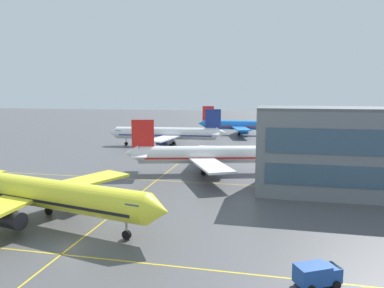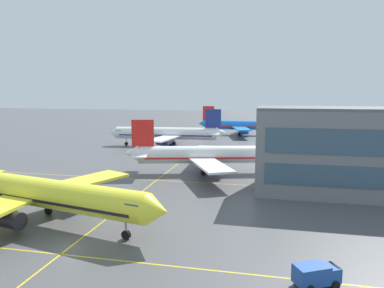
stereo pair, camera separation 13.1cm
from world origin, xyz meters
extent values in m
plane|color=#4C4C4F|center=(0.00, 0.00, 0.00)|extent=(600.00, 600.00, 0.00)
cylinder|color=yellow|center=(-7.58, 6.22, 4.19)|extent=(32.81, 10.81, 3.89)
cone|color=yellow|center=(9.71, 2.42, 4.19)|extent=(3.41, 4.29, 3.81)
cube|color=yellow|center=(-6.71, 14.93, 3.58)|extent=(11.18, 16.17, 0.41)
cylinder|color=black|center=(-8.52, 0.98, 2.25)|extent=(3.86, 2.84, 2.15)
cylinder|color=black|center=(-6.24, 11.37, 2.25)|extent=(3.86, 2.84, 2.15)
cube|color=#385166|center=(7.41, 2.93, 4.76)|extent=(2.56, 3.89, 0.72)
cube|color=black|center=(-7.58, 6.22, 3.71)|extent=(30.26, 10.29, 0.37)
cylinder|color=#99999E|center=(5.41, 3.37, 1.69)|extent=(0.29, 0.29, 1.69)
cylinder|color=black|center=(5.41, 3.37, 0.56)|extent=(1.20, 0.69, 1.13)
cylinder|color=#99999E|center=(-10.15, 4.06, 1.69)|extent=(0.29, 0.29, 1.69)
cylinder|color=black|center=(-10.15, 4.06, 0.56)|extent=(1.20, 0.69, 1.13)
cylinder|color=#99999E|center=(-9.01, 9.25, 1.69)|extent=(0.29, 0.29, 1.69)
cylinder|color=black|center=(-9.01, 9.25, 0.56)|extent=(1.20, 0.69, 1.13)
cylinder|color=white|center=(9.74, 41.03, 4.06)|extent=(31.68, 11.41, 3.77)
cone|color=white|center=(26.37, 45.23, 4.06)|extent=(3.40, 4.21, 3.69)
cone|color=white|center=(-7.17, 36.76, 4.46)|extent=(3.95, 4.25, 3.58)
cube|color=red|center=(-4.67, 37.39, 8.72)|extent=(4.70, 1.51, 5.95)
cube|color=white|center=(-4.43, 34.39, 4.46)|extent=(4.34, 5.77, 0.24)
cube|color=white|center=(-5.88, 40.15, 4.46)|extent=(4.34, 5.77, 0.24)
cube|color=white|center=(10.84, 32.62, 3.47)|extent=(11.18, 15.62, 0.40)
cube|color=white|center=(6.72, 48.96, 3.47)|extent=(5.71, 15.05, 0.40)
cylinder|color=#4C4C51|center=(11.20, 36.08, 2.18)|extent=(3.78, 2.84, 2.08)
cylinder|color=#4C4C51|center=(8.67, 46.08, 2.18)|extent=(3.78, 2.84, 2.08)
cube|color=#385166|center=(24.16, 44.67, 4.61)|extent=(2.58, 3.80, 0.69)
cube|color=red|center=(9.74, 41.03, 3.59)|extent=(29.23, 10.83, 0.36)
cylinder|color=#99999E|center=(22.24, 44.18, 1.64)|extent=(0.28, 0.28, 1.64)
cylinder|color=black|center=(22.24, 44.18, 0.55)|extent=(1.17, 0.70, 1.09)
cylinder|color=#99999E|center=(8.45, 38.04, 1.64)|extent=(0.28, 0.28, 1.64)
cylinder|color=black|center=(8.45, 38.04, 0.55)|extent=(1.17, 0.70, 1.09)
cylinder|color=#99999E|center=(7.19, 43.04, 1.64)|extent=(0.28, 0.28, 1.64)
cylinder|color=black|center=(7.19, 43.04, 0.55)|extent=(1.17, 0.70, 1.09)
cylinder|color=white|center=(-11.13, 76.62, 4.21)|extent=(33.04, 6.66, 3.90)
cone|color=white|center=(-28.81, 75.11, 4.21)|extent=(2.98, 4.03, 3.82)
cone|color=white|center=(6.86, 78.14, 4.62)|extent=(3.58, 3.97, 3.70)
cube|color=navy|center=(4.20, 77.92, 9.03)|extent=(4.94, 0.78, 6.15)
cube|color=white|center=(4.45, 81.03, 4.62)|extent=(3.72, 5.59, 0.25)
cube|color=white|center=(4.97, 74.90, 4.62)|extent=(3.72, 5.59, 0.25)
cube|color=white|center=(-10.84, 85.39, 3.59)|extent=(9.57, 16.27, 0.41)
cube|color=white|center=(-9.37, 68.01, 3.59)|extent=(7.21, 15.93, 0.41)
cylinder|color=navy|center=(-11.78, 81.91, 2.26)|extent=(3.66, 2.44, 2.15)
cylinder|color=navy|center=(-10.88, 71.28, 2.26)|extent=(3.66, 2.44, 2.15)
cube|color=#385166|center=(-26.46, 75.31, 4.77)|extent=(2.14, 3.73, 0.72)
cube|color=navy|center=(-11.13, 76.62, 3.72)|extent=(30.42, 6.48, 0.37)
cylinder|color=#99999E|center=(-24.42, 75.49, 1.69)|extent=(0.29, 0.29, 1.69)
cylinder|color=black|center=(-24.42, 75.49, 0.56)|extent=(1.16, 0.56, 1.13)
cylinder|color=#99999E|center=(-9.31, 79.45, 1.69)|extent=(0.29, 0.29, 1.69)
cylinder|color=black|center=(-9.31, 79.45, 0.56)|extent=(1.16, 0.56, 1.13)
cylinder|color=#99999E|center=(-8.86, 74.13, 1.69)|extent=(0.29, 0.29, 1.69)
cylinder|color=black|center=(-8.86, 74.13, 0.56)|extent=(1.16, 0.56, 1.13)
cylinder|color=blue|center=(11.68, 112.61, 4.06)|extent=(31.81, 5.07, 3.76)
cone|color=blue|center=(28.79, 113.32, 4.06)|extent=(2.72, 3.79, 3.69)
cone|color=blue|center=(-5.73, 111.89, 4.45)|extent=(3.31, 3.70, 3.57)
cube|color=red|center=(-3.16, 112.00, 8.71)|extent=(4.76, 0.55, 5.94)
cube|color=blue|center=(-3.53, 109.01, 4.45)|extent=(3.38, 5.27, 0.24)
cube|color=blue|center=(-3.77, 114.95, 4.45)|extent=(3.38, 5.27, 0.24)
cube|color=blue|center=(11.04, 104.17, 3.46)|extent=(8.67, 15.66, 0.40)
cube|color=blue|center=(10.34, 120.98, 3.46)|extent=(7.56, 15.50, 0.40)
cylinder|color=blue|center=(12.09, 107.48, 2.18)|extent=(3.45, 2.22, 2.08)
cylinder|color=blue|center=(11.67, 117.77, 2.18)|extent=(3.45, 2.22, 2.08)
cube|color=#385166|center=(26.52, 113.23, 4.60)|extent=(1.92, 3.53, 0.69)
cube|color=red|center=(11.68, 112.61, 3.59)|extent=(29.28, 5.00, 0.36)
cylinder|color=#99999E|center=(24.54, 113.15, 1.63)|extent=(0.28, 0.28, 1.63)
cylinder|color=black|center=(24.54, 113.15, 0.54)|extent=(1.11, 0.49, 1.09)
cylinder|color=#99999E|center=(9.81, 109.96, 1.63)|extent=(0.28, 0.28, 1.63)
cylinder|color=black|center=(9.81, 109.96, 0.54)|extent=(1.11, 0.49, 1.09)
cylinder|color=#99999E|center=(9.60, 115.10, 1.63)|extent=(0.28, 0.28, 1.63)
cylinder|color=black|center=(9.60, 115.10, 0.54)|extent=(1.11, 0.49, 1.09)
cube|color=yellow|center=(0.00, -2.00, 0.00)|extent=(135.90, 0.20, 0.01)
cube|color=yellow|center=(0.00, 32.00, 0.00)|extent=(135.90, 0.20, 0.01)
cube|color=yellow|center=(0.00, 15.00, 0.00)|extent=(0.20, 74.80, 0.01)
cube|color=#1E4793|center=(26.01, -3.18, 1.25)|extent=(3.54, 3.09, 1.70)
cube|color=#1E4793|center=(27.73, -2.26, 1.10)|extent=(1.99, 2.20, 1.40)
cube|color=#385166|center=(28.17, -2.03, 1.45)|extent=(1.07, 1.58, 0.70)
cylinder|color=black|center=(28.13, -3.12, 0.40)|extent=(0.84, 0.62, 0.80)
cylinder|color=black|center=(27.24, -1.44, 0.40)|extent=(0.84, 0.62, 0.80)
cylinder|color=black|center=(24.94, -2.66, 0.40)|extent=(0.84, 0.62, 0.80)
camera|label=1|loc=(21.83, -35.35, 17.61)|focal=33.77mm
camera|label=2|loc=(21.96, -35.32, 17.61)|focal=33.77mm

